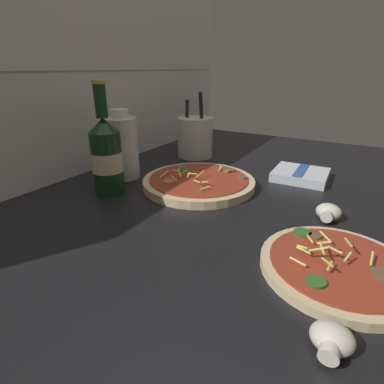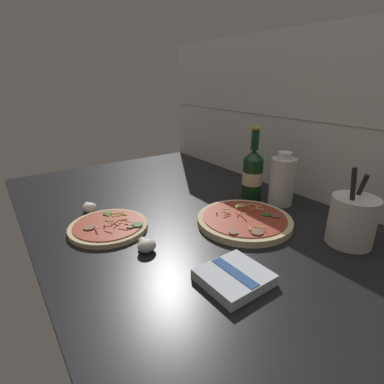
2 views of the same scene
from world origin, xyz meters
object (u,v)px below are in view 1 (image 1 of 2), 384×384
Objects in this scene: mushroom_right at (328,212)px; dish_towel at (300,175)px; pizza_far at (199,182)px; mushroom_left at (332,340)px; beer_bottle at (106,155)px; oil_bottle at (122,147)px; pizza_near at (338,267)px; utensil_crock at (195,137)px.

mushroom_right reaches higher than dish_towel.
mushroom_left is (-35.15, -36.05, 0.50)cm from pizza_far.
mushroom_right is 24.09cm from dish_towel.
dish_towel is (33.01, -38.33, -8.11)cm from beer_bottle.
oil_bottle is 53.00cm from mushroom_right.
pizza_near is at bearing -167.50° from mushroom_right.
utensil_crock is at bearing 31.94° from pizza_far.
pizza_near is 1.23× the size of oil_bottle.
dish_towel is at bearing -98.03° from utensil_crock.
pizza_far is 22.86cm from oil_bottle.
dish_towel is (21.90, 10.03, -0.48)cm from mushroom_right.
pizza_near is 15.23cm from mushroom_left.
beer_bottle reaches higher than pizza_far.
dish_towel is at bearing 24.59° from mushroom_right.
dish_towel is at bearing 15.25° from mushroom_left.
oil_bottle is 48.98cm from dish_towel.
utensil_crock is at bearing 40.78° from mushroom_left.
pizza_near is 17.35cm from mushroom_right.
mushroom_left is 55.98cm from dish_towel.
utensil_crock reaches higher than mushroom_right.
mushroom_left reaches higher than dish_towel.
pizza_far is at bearing 84.43° from mushroom_right.
pizza_far is at bearing -78.42° from oil_bottle.
mushroom_left is at bearing -134.28° from pizza_far.
beer_bottle is at bearing 176.88° from utensil_crock.
dish_towel is at bearing -48.52° from pizza_far.
pizza_near is 41.20cm from dish_towel.
oil_bottle reaches higher than mushroom_right.
mushroom_right is (16.92, 3.75, 0.83)cm from pizza_near.
beer_bottle reaches higher than pizza_near.
mushroom_right is at bearing -95.57° from pizza_far.
utensil_crock is 37.02cm from dish_towel.
utensil_crock is (28.31, -6.27, -1.79)cm from oil_bottle.
mushroom_right is at bearing -120.27° from utensil_crock.
oil_bottle is at bearing 118.61° from dish_towel.
beer_bottle reaches higher than dish_towel.
pizza_far is at bearing 131.48° from dish_towel.
beer_bottle is (5.81, 52.11, 8.45)cm from pizza_near.
utensil_crock is 1.51× the size of dish_towel.
mushroom_left is 32.44cm from mushroom_right.
mushroom_left is at bearing -111.59° from beer_bottle.
pizza_far is at bearing -50.24° from beer_bottle.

